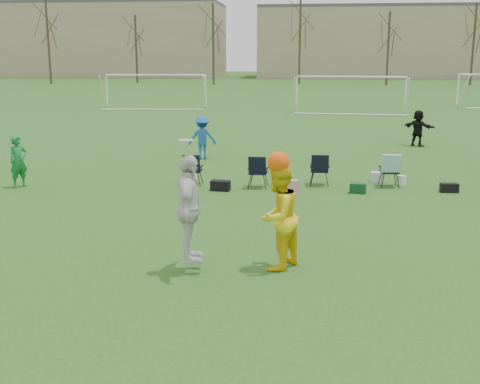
# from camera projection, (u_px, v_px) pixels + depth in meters

# --- Properties ---
(ground) EXTENTS (260.00, 260.00, 0.00)m
(ground) POSITION_uv_depth(u_px,v_px,m) (243.00, 282.00, 10.56)
(ground) COLOR #274F18
(ground) RESTS_ON ground
(fielder_green_near) EXTENTS (0.64, 0.68, 1.56)m
(fielder_green_near) POSITION_uv_depth(u_px,v_px,m) (18.00, 161.00, 17.91)
(fielder_green_near) COLOR #157734
(fielder_green_near) RESTS_ON ground
(fielder_blue) EXTENTS (1.15, 0.79, 1.63)m
(fielder_blue) POSITION_uv_depth(u_px,v_px,m) (202.00, 138.00, 22.74)
(fielder_blue) COLOR #1758AF
(fielder_blue) RESTS_ON ground
(fielder_black) EXTENTS (1.40, 1.28, 1.56)m
(fielder_black) POSITION_uv_depth(u_px,v_px,m) (418.00, 128.00, 25.95)
(fielder_black) COLOR black
(fielder_black) RESTS_ON ground
(center_contest) EXTENTS (2.44, 1.57, 2.45)m
(center_contest) POSITION_uv_depth(u_px,v_px,m) (240.00, 212.00, 10.93)
(center_contest) COLOR silver
(center_contest) RESTS_ON ground
(sideline_setup) EXTENTS (9.64, 2.26, 1.83)m
(sideline_setup) POSITION_uv_depth(u_px,v_px,m) (360.00, 171.00, 17.75)
(sideline_setup) COLOR #0E341A
(sideline_setup) RESTS_ON ground
(goal_left) EXTENTS (7.39, 0.76, 2.46)m
(goal_left) POSITION_uv_depth(u_px,v_px,m) (156.00, 82.00, 44.12)
(goal_left) COLOR white
(goal_left) RESTS_ON ground
(goal_mid) EXTENTS (7.40, 0.63, 2.46)m
(goal_mid) POSITION_uv_depth(u_px,v_px,m) (351.00, 84.00, 40.70)
(goal_mid) COLOR white
(goal_mid) RESTS_ON ground
(tree_line) EXTENTS (110.28, 3.28, 11.40)m
(tree_line) POSITION_uv_depth(u_px,v_px,m) (301.00, 44.00, 77.05)
(tree_line) COLOR #382B21
(tree_line) RESTS_ON ground
(building_row) EXTENTS (126.00, 16.00, 13.00)m
(building_row) POSITION_uv_depth(u_px,v_px,m) (342.00, 41.00, 101.50)
(building_row) COLOR tan
(building_row) RESTS_ON ground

